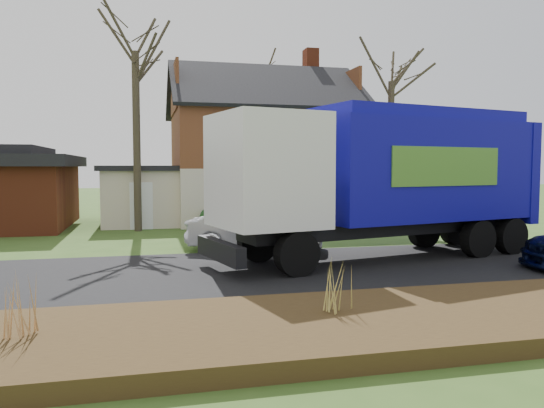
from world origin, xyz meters
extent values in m
plane|color=#33531B|center=(0.00, 0.00, 0.00)|extent=(120.00, 120.00, 0.00)
cube|color=black|center=(0.00, 0.00, 0.01)|extent=(80.00, 7.00, 0.02)
cube|color=#2F200F|center=(0.00, -5.30, 0.15)|extent=(80.00, 3.50, 0.30)
cube|color=beige|center=(2.00, 14.00, 1.35)|extent=(9.00, 7.50, 2.70)
cube|color=#582E19|center=(2.00, 14.00, 4.10)|extent=(9.00, 7.50, 2.80)
cube|color=maroon|center=(5.00, 15.00, 8.46)|extent=(0.70, 0.90, 1.60)
cube|color=beige|center=(-4.20, 13.50, 1.30)|extent=(3.50, 5.50, 2.60)
cube|color=black|center=(-4.20, 13.50, 2.72)|extent=(3.90, 5.90, 0.24)
cylinder|color=black|center=(-0.32, -0.67, 0.58)|extent=(1.22, 0.64, 1.16)
cylinder|color=black|center=(-0.85, 1.61, 0.58)|extent=(1.22, 0.64, 1.16)
cylinder|color=black|center=(5.88, 0.76, 0.58)|extent=(1.22, 0.64, 1.16)
cylinder|color=black|center=(5.35, 3.05, 0.58)|extent=(1.22, 0.64, 1.16)
cylinder|color=black|center=(7.29, 1.09, 0.58)|extent=(1.22, 0.64, 1.16)
cylinder|color=black|center=(6.76, 3.38, 0.58)|extent=(1.22, 0.64, 1.16)
cube|color=black|center=(3.22, 1.35, 0.95)|extent=(9.66, 3.47, 0.39)
cube|color=white|center=(-0.86, 0.41, 2.68)|extent=(3.13, 3.30, 3.01)
cube|color=black|center=(-2.05, 0.13, 2.85)|extent=(0.64, 2.41, 1.00)
cube|color=black|center=(-2.16, 0.10, 0.61)|extent=(0.90, 2.78, 0.50)
cube|color=#0E0B8C|center=(4.26, 1.59, 2.68)|extent=(7.48, 4.31, 3.01)
cube|color=#0E0B8C|center=(4.26, 1.59, 4.35)|extent=(7.08, 3.91, 0.33)
cube|color=#0E0B8C|center=(7.79, 2.41, 2.57)|extent=(1.02, 2.86, 3.24)
cube|color=#4C892D|center=(4.41, 0.17, 2.79)|extent=(3.93, 0.95, 1.12)
cube|color=#4C892D|center=(3.77, 2.94, 2.79)|extent=(3.93, 0.95, 1.12)
imported|color=#ADB0B5|center=(-0.50, 3.62, 0.73)|extent=(4.69, 2.92, 1.46)
cylinder|color=#3A3223|center=(-4.34, 10.14, 3.84)|extent=(0.32, 0.32, 7.68)
cylinder|color=#3D3424|center=(8.01, 11.17, 3.52)|extent=(0.32, 0.32, 7.04)
cylinder|color=#3E3025|center=(3.74, 22.52, 4.04)|extent=(0.31, 0.31, 8.07)
cone|color=#B3844F|center=(-5.83, -5.23, 0.77)|extent=(0.04, 0.04, 0.95)
cone|color=#B3844F|center=(-5.99, -5.23, 0.77)|extent=(0.04, 0.04, 0.95)
cone|color=#B3844F|center=(-5.67, -5.23, 0.77)|extent=(0.04, 0.04, 0.95)
cone|color=#B3844F|center=(-5.83, -5.10, 0.77)|extent=(0.04, 0.04, 0.95)
cone|color=#B3844F|center=(-5.83, -5.35, 0.77)|extent=(0.04, 0.04, 0.95)
cone|color=tan|center=(-0.84, -5.04, 0.74)|extent=(0.04, 0.04, 0.88)
cone|color=tan|center=(-0.98, -5.04, 0.74)|extent=(0.04, 0.04, 0.88)
cone|color=tan|center=(-0.70, -5.04, 0.74)|extent=(0.04, 0.04, 0.88)
cone|color=tan|center=(-0.84, -4.92, 0.74)|extent=(0.04, 0.04, 0.88)
cone|color=tan|center=(-0.84, -5.15, 0.74)|extent=(0.04, 0.04, 0.88)
camera|label=1|loc=(-4.03, -13.43, 2.78)|focal=35.00mm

